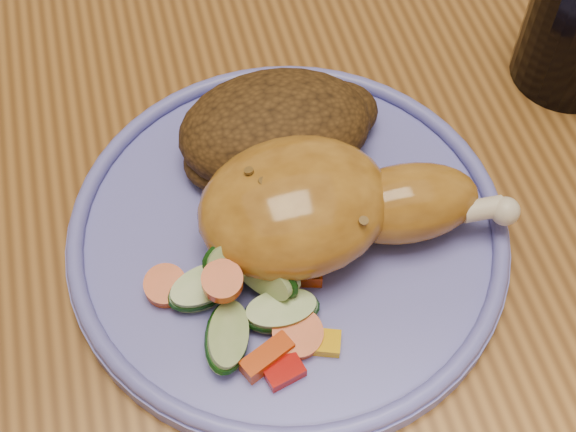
{
  "coord_description": "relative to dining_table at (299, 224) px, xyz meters",
  "views": [
    {
      "loc": [
        -0.09,
        -0.31,
        1.17
      ],
      "look_at": [
        -0.02,
        -0.06,
        0.78
      ],
      "focal_mm": 50.0,
      "sensor_mm": 36.0,
      "label": 1
    }
  ],
  "objects": [
    {
      "name": "chicken_leg",
      "position": [
        -0.01,
        -0.07,
        0.12
      ],
      "size": [
        0.19,
        0.1,
        0.06
      ],
      "color": "#AF7424",
      "rests_on": "plate"
    },
    {
      "name": "plate",
      "position": [
        -0.02,
        -0.06,
        0.09
      ],
      "size": [
        0.26,
        0.26,
        0.01
      ],
      "primitive_type": "cylinder",
      "color": "#6161BC",
      "rests_on": "dining_table"
    },
    {
      "name": "plate_rim",
      "position": [
        -0.02,
        -0.06,
        0.1
      ],
      "size": [
        0.26,
        0.26,
        0.01
      ],
      "primitive_type": "torus",
      "color": "#6161BC",
      "rests_on": "plate"
    },
    {
      "name": "rice_pilaf",
      "position": [
        -0.01,
        -0.0,
        0.12
      ],
      "size": [
        0.13,
        0.09,
        0.05
      ],
      "color": "#422910",
      "rests_on": "plate"
    },
    {
      "name": "dining_table",
      "position": [
        0.0,
        0.0,
        0.0
      ],
      "size": [
        0.9,
        1.4,
        0.75
      ],
      "color": "brown",
      "rests_on": "ground"
    },
    {
      "name": "vegetable_pile",
      "position": [
        -0.06,
        -0.11,
        0.11
      ],
      "size": [
        0.1,
        0.09,
        0.05
      ],
      "color": "#A50A05",
      "rests_on": "plate"
    }
  ]
}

